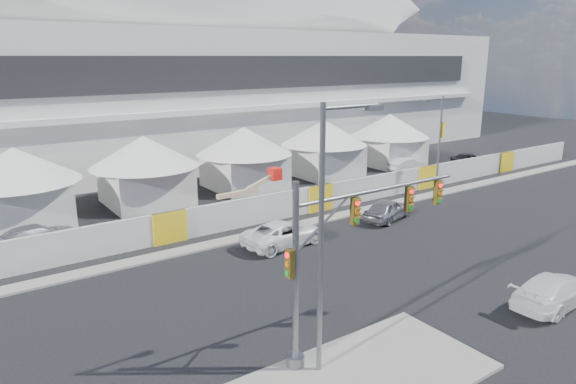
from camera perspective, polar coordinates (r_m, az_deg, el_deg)
ground at (r=25.42m, az=13.45°, el=-12.12°), size 160.00×160.00×0.00m
median_island at (r=19.83m, az=7.95°, el=-19.98°), size 10.00×5.00×0.15m
far_curb at (r=47.57m, az=18.40°, el=0.34°), size 80.00×1.20×0.12m
stadium at (r=61.99m, az=-10.34°, el=12.86°), size 80.00×24.80×21.98m
tent_row at (r=43.42m, az=-10.04°, el=3.73°), size 53.40×8.40×5.40m
hoarding_fence at (r=38.80m, az=3.54°, el=-0.65°), size 70.00×0.25×2.00m
scaffold_tower at (r=81.32m, az=16.62°, el=10.47°), size 4.40×4.40×12.00m
sedan_silver at (r=37.31m, az=11.01°, el=-1.91°), size 2.98×4.84×1.54m
pickup_curb at (r=31.79m, az=-0.45°, el=-4.61°), size 2.99×5.68×1.52m
pickup_near at (r=27.41m, az=27.46°, el=-9.67°), size 2.35×5.30×1.51m
lot_car_a at (r=53.66m, az=13.11°, el=3.00°), size 1.73×4.31×1.39m
lot_car_b at (r=58.34m, az=19.54°, el=3.47°), size 2.83×4.45×1.41m
lot_car_c at (r=34.88m, az=-26.13°, el=-4.46°), size 3.12×5.34×1.45m
traffic_mast at (r=19.49m, az=5.27°, el=-7.20°), size 8.55×0.69×7.09m
streetlight_median at (r=17.77m, az=4.36°, el=-3.51°), size 2.71×0.27×9.78m
streetlight_curb at (r=44.13m, az=16.36°, el=5.70°), size 2.44×0.55×8.24m
boom_lift at (r=37.06m, az=-6.13°, el=-1.66°), size 6.41×1.56×3.25m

